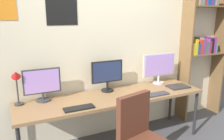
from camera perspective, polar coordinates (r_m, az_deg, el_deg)
name	(u,v)px	position (r m, az deg, el deg)	size (l,w,h in m)	color
wall_back	(101,51)	(3.33, -2.74, 4.92)	(4.99, 0.11, 2.60)	beige
desk	(114,99)	(3.12, 0.39, -7.29)	(2.59, 0.68, 0.74)	#936D47
bookshelf	(202,38)	(4.19, 21.92, 7.55)	(0.83, 0.28, 2.26)	brown
monitor_left	(42,83)	(2.98, -17.29, -3.27)	(0.46, 0.18, 0.42)	#38383D
monitor_center	(107,74)	(3.21, -1.23, -1.01)	(0.47, 0.18, 0.45)	black
monitor_right	(159,66)	(3.65, 11.82, 0.92)	(0.59, 0.18, 0.49)	silver
desk_lamp	(16,81)	(2.91, -23.06, -2.49)	(0.11, 0.16, 0.47)	#333333
keyboard_left	(79,108)	(2.71, -8.36, -9.51)	(0.36, 0.13, 0.02)	black
keyboard_right	(157,94)	(3.19, 11.39, -6.02)	(0.33, 0.13, 0.02)	#38383D
computer_mouse	(138,97)	(3.03, 6.61, -6.76)	(0.06, 0.10, 0.03)	black
laptop_closed	(178,87)	(3.58, 16.39, -4.04)	(0.32, 0.22, 0.02)	#2D2D2D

